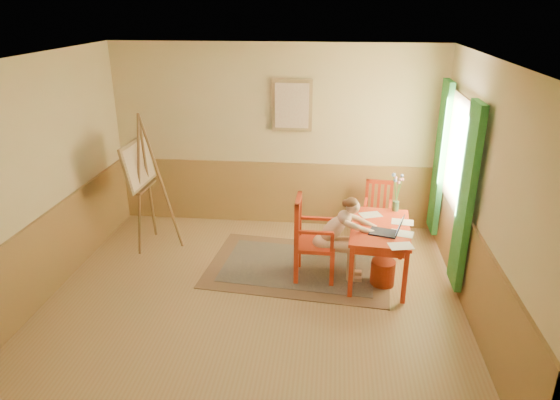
# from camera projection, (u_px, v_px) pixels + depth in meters

# --- Properties ---
(room) EXTENTS (5.04, 4.54, 2.84)m
(room) POSITION_uv_depth(u_px,v_px,m) (252.00, 188.00, 5.58)
(room) COLOR tan
(room) RESTS_ON ground
(wainscot) EXTENTS (5.00, 4.50, 1.00)m
(wainscot) POSITION_uv_depth(u_px,v_px,m) (263.00, 231.00, 6.65)
(wainscot) COLOR #B18547
(wainscot) RESTS_ON room
(window) EXTENTS (0.12, 2.01, 2.20)m
(window) POSITION_uv_depth(u_px,v_px,m) (454.00, 169.00, 6.37)
(window) COLOR white
(window) RESTS_ON room
(wall_portrait) EXTENTS (0.60, 0.05, 0.76)m
(wall_portrait) POSITION_uv_depth(u_px,v_px,m) (292.00, 106.00, 7.40)
(wall_portrait) COLOR olive
(wall_portrait) RESTS_ON room
(rug) EXTENTS (2.54, 1.81, 0.02)m
(rug) POSITION_uv_depth(u_px,v_px,m) (299.00, 266.00, 6.75)
(rug) COLOR #8C7251
(rug) RESTS_ON room
(table) EXTENTS (0.82, 1.26, 0.72)m
(table) POSITION_uv_depth(u_px,v_px,m) (380.00, 233.00, 6.29)
(table) COLOR #C0391B
(table) RESTS_ON room
(chair_left) EXTENTS (0.51, 0.49, 1.09)m
(chair_left) POSITION_uv_depth(u_px,v_px,m) (311.00, 239.00, 6.33)
(chair_left) COLOR #C0391B
(chair_left) RESTS_ON room
(chair_back) EXTENTS (0.44, 0.46, 0.90)m
(chair_back) POSITION_uv_depth(u_px,v_px,m) (377.00, 212.00, 7.37)
(chair_back) COLOR #C0391B
(chair_back) RESTS_ON room
(figure) EXTENTS (0.82, 0.36, 1.11)m
(figure) POSITION_uv_depth(u_px,v_px,m) (339.00, 235.00, 6.28)
(figure) COLOR beige
(figure) RESTS_ON room
(laptop) EXTENTS (0.44, 0.33, 0.24)m
(laptop) POSITION_uv_depth(u_px,v_px,m) (389.00, 230.00, 6.03)
(laptop) COLOR #1E2338
(laptop) RESTS_ON table
(papers) EXTENTS (0.70, 1.14, 0.00)m
(papers) POSITION_uv_depth(u_px,v_px,m) (393.00, 228.00, 6.19)
(papers) COLOR white
(papers) RESTS_ON table
(vase) EXTENTS (0.17, 0.25, 0.51)m
(vase) POSITION_uv_depth(u_px,v_px,m) (397.00, 194.00, 6.65)
(vase) COLOR #3F724C
(vase) RESTS_ON table
(wastebasket) EXTENTS (0.36, 0.36, 0.33)m
(wastebasket) POSITION_uv_depth(u_px,v_px,m) (383.00, 273.00, 6.29)
(wastebasket) COLOR #A9381A
(wastebasket) RESTS_ON room
(easel) EXTENTS (0.66, 0.87, 1.95)m
(easel) POSITION_uv_depth(u_px,v_px,m) (141.00, 169.00, 6.98)
(easel) COLOR olive
(easel) RESTS_ON room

